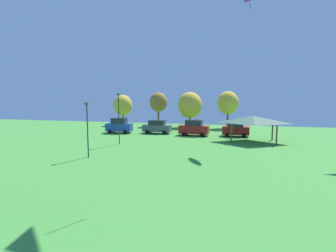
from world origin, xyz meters
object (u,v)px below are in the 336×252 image
at_px(parked_car_leftmost, 119,126).
at_px(light_post_0, 119,116).
at_px(treeline_tree_0, 123,105).
at_px(treeline_tree_3, 228,103).
at_px(parked_car_second_from_left, 157,127).
at_px(treeline_tree_2, 190,105).
at_px(parked_car_rightmost_in_row, 235,129).
at_px(park_pavilion, 253,120).
at_px(parked_car_third_from_left, 194,128).
at_px(light_post_1, 87,126).
at_px(treeline_tree_1, 158,102).

distance_m(parked_car_leftmost, light_post_0, 11.24).
distance_m(treeline_tree_0, treeline_tree_3, 22.46).
bearing_deg(treeline_tree_0, light_post_0, -67.27).
height_order(parked_car_second_from_left, treeline_tree_2, treeline_tree_2).
xyz_separation_m(parked_car_rightmost_in_row, park_pavilion, (2.26, -4.59, 1.90)).
bearing_deg(park_pavilion, treeline_tree_2, 126.63).
bearing_deg(park_pavilion, parked_car_second_from_left, 162.33).
height_order(parked_car_leftmost, treeline_tree_3, treeline_tree_3).
height_order(light_post_0, treeline_tree_3, treeline_tree_3).
bearing_deg(parked_car_third_from_left, light_post_0, -125.48).
height_order(light_post_1, treeline_tree_0, treeline_tree_0).
distance_m(parked_car_second_from_left, light_post_0, 11.49).
bearing_deg(parked_car_rightmost_in_row, parked_car_third_from_left, -175.30).
xyz_separation_m(parked_car_second_from_left, treeline_tree_0, (-11.09, 11.03, 3.19)).
bearing_deg(light_post_1, treeline_tree_0, 107.46).
bearing_deg(treeline_tree_3, parked_car_third_from_left, -113.09).
bearing_deg(parked_car_rightmost_in_row, park_pavilion, -65.52).
relative_size(light_post_1, treeline_tree_2, 0.79).
bearing_deg(park_pavilion, treeline_tree_1, 139.10).
relative_size(light_post_0, treeline_tree_2, 0.93).
relative_size(treeline_tree_0, treeline_tree_2, 0.92).
bearing_deg(parked_car_third_from_left, treeline_tree_3, 70.83).
distance_m(parked_car_third_from_left, treeline_tree_1, 15.51).
relative_size(parked_car_leftmost, parked_car_rightmost_in_row, 1.09).
distance_m(parked_car_rightmost_in_row, light_post_0, 18.43).
distance_m(parked_car_second_from_left, light_post_1, 18.93).
height_order(parked_car_leftmost, park_pavilion, park_pavilion).
relative_size(parked_car_second_from_left, treeline_tree_2, 0.67).
bearing_deg(light_post_1, light_post_0, 90.85).
bearing_deg(parked_car_third_from_left, park_pavilion, -20.00).
relative_size(park_pavilion, treeline_tree_0, 1.10).
bearing_deg(treeline_tree_3, treeline_tree_1, 179.03).
bearing_deg(treeline_tree_1, light_post_1, -87.70).
xyz_separation_m(parked_car_leftmost, treeline_tree_0, (-4.65, 12.11, 3.05)).
distance_m(light_post_0, light_post_1, 7.72).
distance_m(park_pavilion, treeline_tree_2, 18.90).
bearing_deg(treeline_tree_2, parked_car_leftmost, -132.22).
xyz_separation_m(light_post_0, treeline_tree_0, (-9.25, 22.07, 0.60)).
bearing_deg(parked_car_rightmost_in_row, treeline_tree_3, 96.26).
bearing_deg(park_pavilion, light_post_0, -159.88).
distance_m(parked_car_rightmost_in_row, treeline_tree_0, 26.66).
xyz_separation_m(parked_car_second_from_left, light_post_0, (-1.84, -11.04, 2.59)).
relative_size(parked_car_third_from_left, treeline_tree_3, 0.66).
xyz_separation_m(light_post_0, treeline_tree_2, (5.73, 21.34, 0.79)).
bearing_deg(treeline_tree_2, treeline_tree_3, 2.05).
distance_m(parked_car_third_from_left, treeline_tree_2, 12.00).
relative_size(parked_car_leftmost, light_post_0, 0.68).
height_order(parked_car_third_from_left, treeline_tree_1, treeline_tree_1).
xyz_separation_m(parked_car_leftmost, treeline_tree_3, (17.79, 11.65, 3.72)).
relative_size(treeline_tree_0, treeline_tree_1, 0.92).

